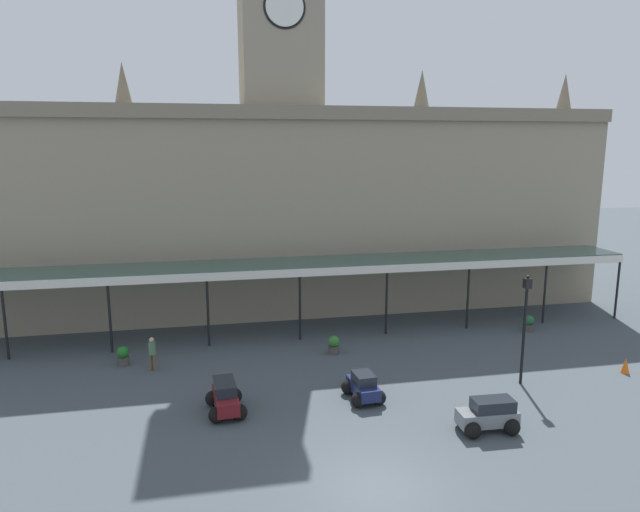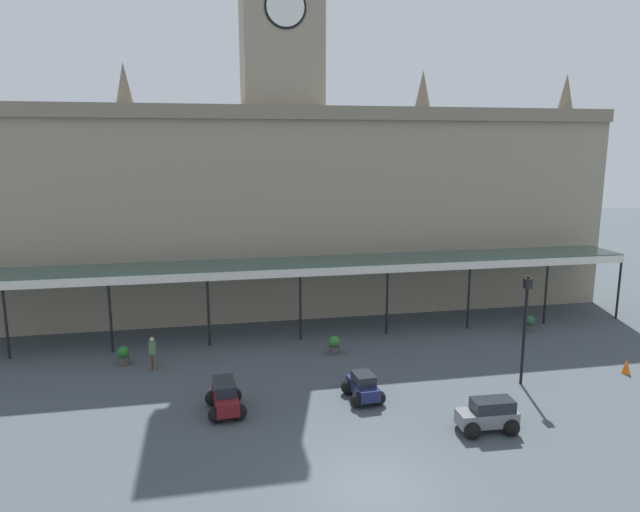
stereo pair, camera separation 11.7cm
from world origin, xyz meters
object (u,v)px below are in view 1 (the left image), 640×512
(car_maroon_estate, at_px, (225,399))
(car_navy_sedan, at_px, (363,388))
(planter_near_kerb, at_px, (123,356))
(traffic_cone, at_px, (626,365))
(car_grey_estate, at_px, (488,417))
(pedestrian_beside_cars, at_px, (152,353))
(planter_forecourt_centre, at_px, (334,344))
(planter_by_canopy, at_px, (529,323))
(victorian_lamppost, at_px, (525,318))

(car_maroon_estate, bearing_deg, car_navy_sedan, 0.33)
(planter_near_kerb, bearing_deg, traffic_cone, -13.83)
(car_grey_estate, distance_m, pedestrian_beside_cars, 15.58)
(car_maroon_estate, height_order, planter_forecourt_centre, car_maroon_estate)
(traffic_cone, bearing_deg, car_navy_sedan, -178.77)
(car_maroon_estate, relative_size, pedestrian_beside_cars, 1.38)
(car_grey_estate, height_order, planter_forecourt_centre, car_grey_estate)
(car_navy_sedan, distance_m, planter_near_kerb, 12.17)
(car_grey_estate, relative_size, planter_by_canopy, 2.38)
(planter_near_kerb, bearing_deg, car_grey_estate, -33.74)
(victorian_lamppost, height_order, planter_forecourt_centre, victorian_lamppost)
(car_navy_sedan, xyz_separation_m, victorian_lamppost, (7.48, 0.15, 2.63))
(car_navy_sedan, xyz_separation_m, planter_by_canopy, (11.92, 6.84, -0.01))
(car_maroon_estate, xyz_separation_m, victorian_lamppost, (13.28, 0.19, 2.57))
(pedestrian_beside_cars, height_order, planter_forecourt_centre, pedestrian_beside_cars)
(planter_near_kerb, distance_m, planter_by_canopy, 22.47)
(traffic_cone, xyz_separation_m, planter_forecourt_centre, (-13.04, 5.28, 0.12))
(car_grey_estate, distance_m, car_navy_sedan, 5.29)
(car_maroon_estate, distance_m, victorian_lamppost, 13.53)
(planter_near_kerb, height_order, planter_by_canopy, same)
(car_grey_estate, relative_size, planter_forecourt_centre, 2.38)
(planter_near_kerb, height_order, planter_forecourt_centre, same)
(car_navy_sedan, height_order, victorian_lamppost, victorian_lamppost)
(car_grey_estate, height_order, planter_by_canopy, car_grey_estate)
(car_navy_sedan, bearing_deg, pedestrian_beside_cars, 150.75)
(car_navy_sedan, bearing_deg, planter_near_kerb, 150.02)
(victorian_lamppost, height_order, traffic_cone, victorian_lamppost)
(pedestrian_beside_cars, distance_m, planter_near_kerb, 1.84)
(car_grey_estate, bearing_deg, planter_forecourt_centre, 113.25)
(car_maroon_estate, height_order, pedestrian_beside_cars, pedestrian_beside_cars)
(pedestrian_beside_cars, relative_size, victorian_lamppost, 0.33)
(traffic_cone, bearing_deg, car_grey_estate, -157.11)
(car_grey_estate, bearing_deg, car_maroon_estate, 159.99)
(pedestrian_beside_cars, height_order, victorian_lamppost, victorian_lamppost)
(pedestrian_beside_cars, height_order, planter_by_canopy, pedestrian_beside_cars)
(victorian_lamppost, distance_m, planter_forecourt_centre, 9.61)
(car_navy_sedan, distance_m, planter_by_canopy, 13.74)
(car_grey_estate, distance_m, car_maroon_estate, 10.33)
(traffic_cone, height_order, planter_near_kerb, planter_near_kerb)
(car_grey_estate, relative_size, victorian_lamppost, 0.45)
(pedestrian_beside_cars, relative_size, traffic_cone, 2.25)
(pedestrian_beside_cars, bearing_deg, planter_by_canopy, 4.83)
(traffic_cone, bearing_deg, planter_forecourt_centre, 157.95)
(car_grey_estate, relative_size, planter_near_kerb, 2.38)
(car_maroon_estate, distance_m, car_navy_sedan, 5.80)
(planter_near_kerb, bearing_deg, planter_forecourt_centre, -2.82)
(planter_forecourt_centre, bearing_deg, pedestrian_beside_cars, -176.88)
(traffic_cone, relative_size, planter_near_kerb, 0.77)
(pedestrian_beside_cars, distance_m, victorian_lamppost, 17.39)
(traffic_cone, xyz_separation_m, planter_near_kerb, (-23.56, 5.80, 0.12))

